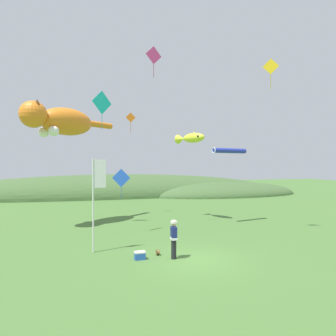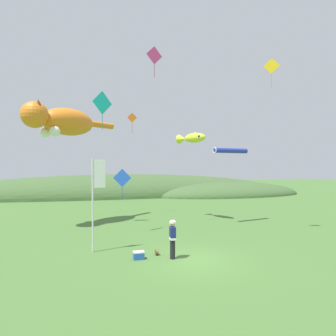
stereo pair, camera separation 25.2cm
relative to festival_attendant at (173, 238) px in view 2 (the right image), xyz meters
name	(u,v)px [view 2 (the right image)]	position (x,y,z in m)	size (l,w,h in m)	color
ground_plane	(192,260)	(0.79, -0.38, -0.95)	(120.00, 120.00, 0.00)	#477033
distant_hill_ridge	(139,195)	(3.53, 28.25, -0.95)	(50.88, 13.87, 5.86)	#426033
festival_attendant	(173,238)	(0.00, 0.00, 0.00)	(0.30, 0.44, 1.77)	black
kite_spool	(157,252)	(-0.58, 0.73, -0.82)	(0.13, 0.27, 0.27)	olive
picnic_cooler	(139,255)	(-1.52, 0.35, -0.77)	(0.50, 0.34, 0.36)	blue
festival_banner_pole	(96,191)	(-3.37, 2.07, 2.09)	(0.66, 0.08, 4.64)	silver
kite_giant_cat	(61,121)	(-5.44, 9.11, 6.42)	(6.34, 5.08, 2.29)	orange
kite_fish_windsock	(192,138)	(4.13, 8.69, 5.43)	(1.90, 2.85, 0.86)	yellow
kite_tube_streamer	(230,151)	(6.37, 6.65, 4.39)	(2.93, 0.95, 0.44)	#2633A5
kite_diamond_blue	(122,178)	(-1.19, 9.22, 2.36)	(1.29, 0.51, 2.28)	blue
kite_diamond_teal	(102,103)	(-2.86, 5.16, 7.07)	(1.20, 0.79, 2.32)	#19BFBF
kite_diamond_gold	(272,66)	(7.16, 2.84, 9.40)	(0.82, 0.54, 1.87)	yellow
kite_diamond_orange	(132,118)	(0.06, 12.41, 7.37)	(0.85, 0.05, 1.75)	orange
kite_diamond_pink	(154,56)	(0.72, 6.83, 10.81)	(1.19, 0.36, 2.13)	#E53F8C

